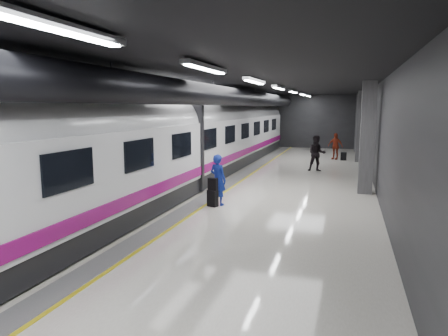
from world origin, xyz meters
The scene contains 9 objects.
ground centered at (0.00, 0.00, 0.00)m, with size 40.00×40.00×0.00m, color white.
platform_hall centered at (-0.29, 0.96, 3.54)m, with size 10.02×40.02×4.51m.
train centered at (-3.25, 0.00, 2.07)m, with size 3.05×38.00×4.05m.
traveler_main centered at (-0.55, -1.67, 0.91)m, with size 0.67×0.44×1.83m, color #1839BA.
suitcase_main centered at (-0.65, -1.97, 0.29)m, with size 0.36×0.22×0.58m, color black.
shoulder_bag centered at (-0.64, -1.97, 0.80)m, with size 0.33×0.18×0.44m, color black.
traveler_far_a centered at (2.21, 7.12, 0.98)m, with size 0.95×0.74×1.96m, color black.
traveler_far_b centered at (3.00, 12.75, 0.88)m, with size 1.03×0.43×1.76m, color maroon.
suitcase_far centered at (3.56, 12.33, 0.27)m, with size 0.36×0.23×0.53m, color black.
Camera 1 is at (3.85, -14.97, 3.48)m, focal length 32.00 mm.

